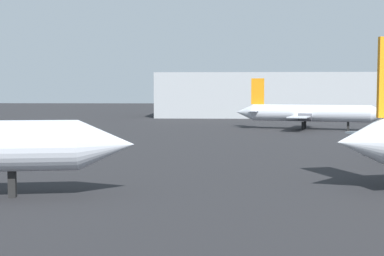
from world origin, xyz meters
name	(u,v)px	position (x,y,z in m)	size (l,w,h in m)	color
airplane_far_right	(309,113)	(12.24, 86.73, 3.04)	(27.68, 17.87, 9.52)	silver
terminal_building	(295,95)	(17.56, 138.49, 6.01)	(77.31, 27.29, 12.02)	#999EA3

